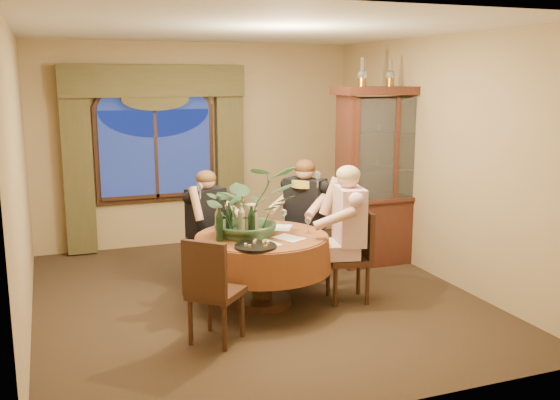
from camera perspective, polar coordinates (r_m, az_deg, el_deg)
name	(u,v)px	position (r m, az deg, el deg)	size (l,w,h in m)	color
floor	(255,297)	(6.82, -2.33, -8.83)	(5.00, 5.00, 0.00)	black
wall_back	(198,144)	(8.87, -7.53, 5.06)	(4.50, 4.50, 0.00)	#A0865B
wall_right	(437,159)	(7.49, 14.18, 3.68)	(5.00, 5.00, 0.00)	#A0865B
ceiling	(252,29)	(6.42, -2.54, 15.34)	(5.00, 5.00, 0.00)	white
window	(156,154)	(8.69, -11.27, 4.15)	(1.62, 0.10, 1.32)	navy
arched_transom	(154,96)	(8.63, -11.47, 9.29)	(1.60, 0.06, 0.44)	navy
drapery_left	(78,167)	(8.55, -18.00, 2.89)	(0.38, 0.14, 2.32)	#433E21
drapery_right	(230,160)	(8.89, -4.61, 3.70)	(0.38, 0.14, 2.32)	#433E21
swag_valance	(154,81)	(8.55, -11.43, 10.62)	(2.45, 0.16, 0.42)	#433E21
dining_table	(262,270)	(6.48, -1.67, -6.43)	(1.45, 1.45, 0.75)	maroon
china_cabinet	(387,176)	(7.95, 9.75, 2.18)	(1.37, 0.54, 2.22)	#3A1811
oil_lamp_left	(362,72)	(7.67, 7.53, 11.53)	(0.11, 0.11, 0.34)	#A5722D
oil_lamp_center	(390,72)	(7.86, 10.06, 11.44)	(0.11, 0.11, 0.34)	#A5722D
oil_lamp_right	(418,72)	(8.06, 12.47, 11.34)	(0.11, 0.11, 0.34)	#A5722D
chair_right	(348,257)	(6.61, 6.21, -5.17)	(0.42, 0.42, 0.96)	black
chair_back_right	(296,239)	(7.29, 1.45, -3.54)	(0.42, 0.42, 0.96)	black
chair_back	(211,241)	(7.23, -6.32, -3.73)	(0.42, 0.42, 0.96)	black
chair_front_left	(216,290)	(5.61, -5.87, -8.16)	(0.42, 0.42, 0.96)	black
person_pink	(349,234)	(6.55, 6.33, -3.10)	(0.52, 0.48, 1.45)	#D0A7A9
person_back	(206,227)	(7.12, -6.77, -2.49)	(0.47, 0.43, 1.32)	black
person_scarf	(305,220)	(7.24, 2.31, -1.79)	(0.51, 0.47, 1.42)	black
stoneware_vase	(251,219)	(6.40, -2.67, -1.73)	(0.17, 0.17, 0.31)	#93765A
centerpiece_plant	(249,174)	(6.30, -2.89, 2.37)	(0.97, 1.08, 0.84)	#335234
olive_bowl	(265,233)	(6.35, -1.38, -3.02)	(0.17, 0.17, 0.05)	#515B2C
cheese_platter	(256,246)	(5.91, -2.24, -4.26)	(0.40, 0.40, 0.02)	black
wine_bottle_0	(252,223)	(6.19, -2.62, -2.07)	(0.07, 0.07, 0.33)	black
wine_bottle_1	(220,225)	(6.13, -5.55, -2.26)	(0.07, 0.07, 0.33)	black
wine_bottle_2	(229,218)	(6.39, -4.67, -1.68)	(0.07, 0.07, 0.33)	black
wine_bottle_3	(218,221)	(6.29, -5.65, -1.90)	(0.07, 0.07, 0.33)	tan
wine_bottle_4	(241,219)	(6.34, -3.55, -1.77)	(0.07, 0.07, 0.33)	tan
tasting_paper_0	(289,238)	(6.24, 0.81, -3.49)	(0.21, 0.30, 0.00)	white
tasting_paper_1	(281,228)	(6.65, 0.09, -2.55)	(0.21, 0.30, 0.00)	white
tasting_paper_2	(265,243)	(6.04, -1.40, -3.99)	(0.21, 0.30, 0.00)	white
wine_glass_person_pink	(308,225)	(6.42, 2.58, -2.27)	(0.07, 0.07, 0.18)	silver
wine_glass_person_back	(232,219)	(6.71, -4.40, -1.71)	(0.07, 0.07, 0.18)	silver
wine_glass_person_scarf	(284,217)	(6.76, 0.37, -1.58)	(0.07, 0.07, 0.18)	silver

